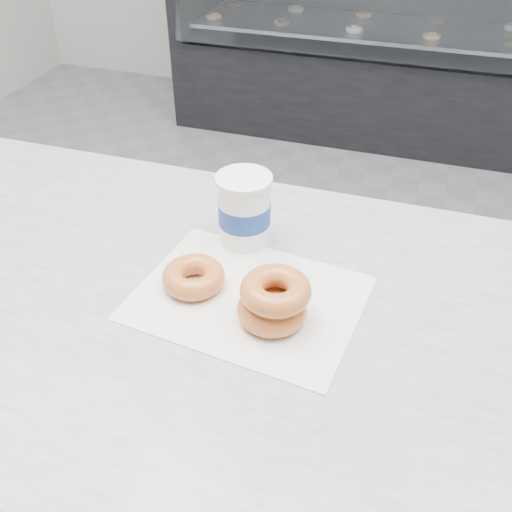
{
  "coord_description": "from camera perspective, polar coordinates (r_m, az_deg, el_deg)",
  "views": [
    {
      "loc": [
        0.27,
        -1.2,
        1.49
      ],
      "look_at": [
        0.05,
        -0.52,
        0.94
      ],
      "focal_mm": 40.0,
      "sensor_mm": 36.0,
      "label": 1
    }
  ],
  "objects": [
    {
      "name": "wax_paper",
      "position": [
        0.88,
        -0.78,
        -4.21
      ],
      "size": [
        0.37,
        0.3,
        0.0
      ],
      "primitive_type": "cube",
      "rotation": [
        0.0,
        0.0,
        -0.11
      ],
      "color": "silver",
      "rests_on": "counter"
    },
    {
      "name": "donut_single",
      "position": [
        0.9,
        -6.26,
        -2.09
      ],
      "size": [
        0.11,
        0.11,
        0.03
      ],
      "primitive_type": "torus",
      "rotation": [
        0.0,
        0.0,
        -0.08
      ],
      "color": "orange",
      "rests_on": "wax_paper"
    },
    {
      "name": "coffee_cup",
      "position": [
        0.97,
        -1.18,
        4.71
      ],
      "size": [
        0.1,
        0.1,
        0.13
      ],
      "rotation": [
        0.0,
        0.0,
        0.11
      ],
      "color": "white",
      "rests_on": "counter"
    },
    {
      "name": "display_case",
      "position": [
        3.48,
        13.59,
        19.82
      ],
      "size": [
        2.4,
        0.74,
        1.25
      ],
      "color": "black",
      "rests_on": "ground"
    },
    {
      "name": "ground",
      "position": [
        1.93,
        3.43,
        -13.12
      ],
      "size": [
        5.0,
        5.0,
        0.0
      ],
      "primitive_type": "plane",
      "color": "gray",
      "rests_on": "ground"
    },
    {
      "name": "counter",
      "position": [
        1.23,
        -3.65,
        -20.33
      ],
      "size": [
        3.06,
        0.76,
        0.9
      ],
      "color": "#333335",
      "rests_on": "ground"
    },
    {
      "name": "donut_stack",
      "position": [
        0.82,
        1.79,
        -4.45
      ],
      "size": [
        0.13,
        0.13,
        0.07
      ],
      "color": "orange",
      "rests_on": "wax_paper"
    }
  ]
}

